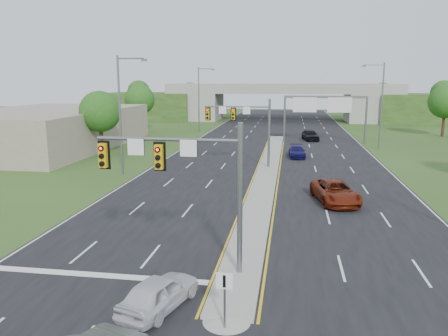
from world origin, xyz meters
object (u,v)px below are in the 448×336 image
object	(u,v)px
car_far_c	(310,135)
car_far_a	(335,192)
signal_mast_far	(246,122)
overpass	(282,104)
car_far_b	(297,152)
sign_gantry	(324,106)
car_white	(159,292)
keep_right_sign	(225,291)
signal_mast_near	(189,173)

from	to	relation	value
car_far_c	car_far_a	bearing A→B (deg)	-100.86
signal_mast_far	car_far_c	distance (m)	23.86
overpass	car_far_b	size ratio (longest dim) A/B	17.95
sign_gantry	car_white	xyz separation A→B (m)	(-9.42, -48.38, -4.54)
overpass	car_white	bearing A→B (deg)	-91.88
signal_mast_far	car_far_c	bearing A→B (deg)	71.94
keep_right_sign	car_far_a	size ratio (longest dim) A/B	0.39
car_far_b	car_white	bearing A→B (deg)	-101.80
keep_right_sign	car_white	world-z (taller)	keep_right_sign
signal_mast_far	overpass	size ratio (longest dim) A/B	0.09
keep_right_sign	car_far_b	world-z (taller)	keep_right_sign
keep_right_sign	car_far_c	world-z (taller)	keep_right_sign
signal_mast_near	keep_right_sign	size ratio (longest dim) A/B	3.18
sign_gantry	car_far_c	distance (m)	5.29
keep_right_sign	car_white	xyz separation A→B (m)	(-2.73, 1.07, -0.82)
signal_mast_far	car_far_c	xyz separation A→B (m)	(7.30, 22.38, -3.91)
signal_mast_near	keep_right_sign	distance (m)	5.94
signal_mast_far	overpass	bearing A→B (deg)	87.65
car_far_b	overpass	bearing A→B (deg)	90.73
overpass	car_far_c	size ratio (longest dim) A/B	17.03
car_far_a	car_far_b	xyz separation A→B (m)	(-2.55, 19.05, -0.13)
sign_gantry	signal_mast_far	bearing A→B (deg)	-114.11
sign_gantry	car_far_c	world-z (taller)	sign_gantry
car_far_a	car_far_c	bearing A→B (deg)	79.05
signal_mast_far	sign_gantry	distance (m)	21.91
signal_mast_far	sign_gantry	bearing A→B (deg)	65.89
signal_mast_far	overpass	xyz separation A→B (m)	(2.26, 55.07, -1.17)
signal_mast_near	sign_gantry	xyz separation A→B (m)	(8.95, 44.99, 0.51)
sign_gantry	car_far_b	bearing A→B (deg)	-106.46
signal_mast_far	car_far_a	bearing A→B (deg)	-56.65
signal_mast_far	car_far_c	size ratio (longest dim) A/B	1.49
keep_right_sign	sign_gantry	distance (m)	50.04
signal_mast_near	signal_mast_far	size ratio (longest dim) A/B	1.00
car_far_c	signal_mast_far	bearing A→B (deg)	-119.66
signal_mast_near	car_far_a	world-z (taller)	signal_mast_near
keep_right_sign	car_white	bearing A→B (deg)	158.62
signal_mast_far	keep_right_sign	xyz separation A→B (m)	(2.26, -29.45, -3.21)
car_far_c	sign_gantry	bearing A→B (deg)	-66.99
car_white	car_far_b	bearing A→B (deg)	-81.40
signal_mast_near	signal_mast_far	distance (m)	25.00
keep_right_sign	car_far_c	size ratio (longest dim) A/B	0.47
keep_right_sign	car_far_b	size ratio (longest dim) A/B	0.49
overpass	car_white	size ratio (longest dim) A/B	20.08
signal_mast_near	car_white	size ratio (longest dim) A/B	1.76
car_far_b	signal_mast_far	bearing A→B (deg)	-128.25
keep_right_sign	car_far_c	bearing A→B (deg)	84.45
keep_right_sign	sign_gantry	xyz separation A→B (m)	(6.68, 49.45, 3.72)
keep_right_sign	car_far_a	distance (m)	18.54
signal_mast_near	car_far_a	bearing A→B (deg)	59.70
keep_right_sign	car_far_a	world-z (taller)	keep_right_sign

